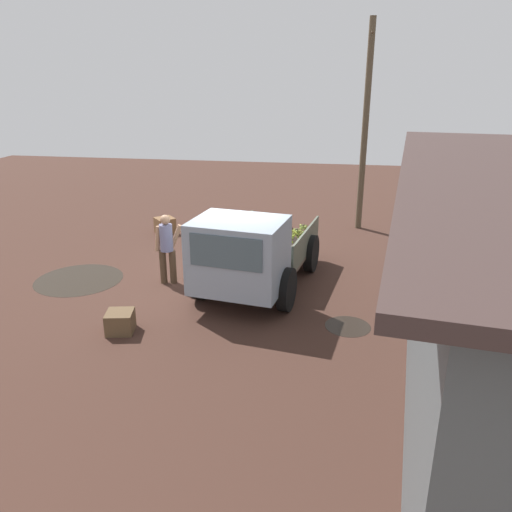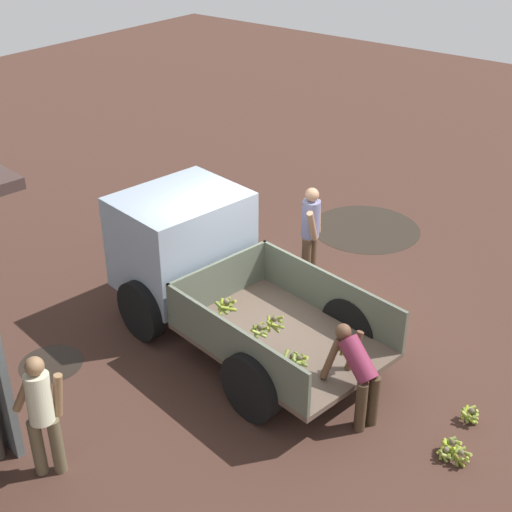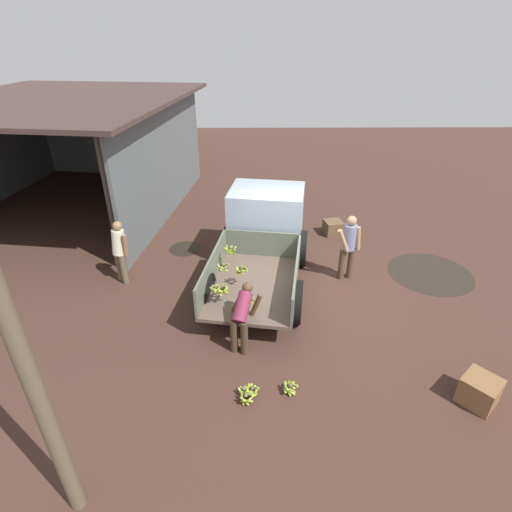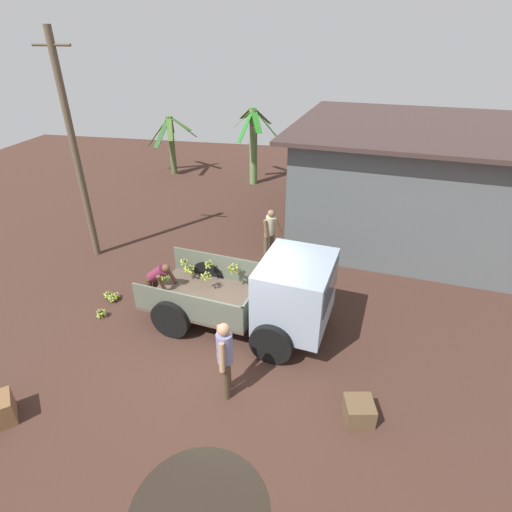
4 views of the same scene
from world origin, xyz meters
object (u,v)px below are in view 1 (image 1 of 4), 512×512
object	(u,v)px
utility_pole	(365,127)
person_foreground_visitor	(167,246)
person_bystander_near_shed	(407,260)
banana_bunch_on_ground_0	(287,238)
banana_bunch_on_ground_2	(286,236)
banana_bunch_on_ground_3	(261,236)
wooden_crate_0	(165,225)
wooden_crate_1	(120,322)
banana_bunch_on_ground_1	(283,237)
person_worker_loading	(284,229)
cargo_truck	(246,255)

from	to	relation	value
utility_pole	person_foreground_visitor	xyz separation A→B (m)	(5.50, -4.65, -2.30)
person_bystander_near_shed	banana_bunch_on_ground_0	xyz separation A→B (m)	(-3.63, -3.04, -0.80)
banana_bunch_on_ground_2	banana_bunch_on_ground_3	xyz separation A→B (m)	(0.20, -0.75, 0.01)
wooden_crate_0	wooden_crate_1	bearing A→B (deg)	11.56
banana_bunch_on_ground_2	wooden_crate_1	xyz separation A→B (m)	(6.39, -2.58, 0.09)
banana_bunch_on_ground_1	banana_bunch_on_ground_3	xyz separation A→B (m)	(0.04, -0.66, 0.01)
utility_pole	person_worker_loading	distance (m)	4.48
person_worker_loading	person_bystander_near_shed	xyz separation A→B (m)	(2.37, 3.00, 0.14)
banana_bunch_on_ground_0	wooden_crate_1	xyz separation A→B (m)	(6.22, -2.62, 0.11)
cargo_truck	person_foreground_visitor	bearing A→B (deg)	-98.75
person_worker_loading	person_bystander_near_shed	bearing A→B (deg)	69.35
person_worker_loading	banana_bunch_on_ground_2	bearing A→B (deg)	-158.90
banana_bunch_on_ground_1	banana_bunch_on_ground_2	bearing A→B (deg)	150.73
utility_pole	banana_bunch_on_ground_2	xyz separation A→B (m)	(1.63, -2.20, -3.12)
wooden_crate_1	person_foreground_visitor	bearing A→B (deg)	177.06
person_bystander_near_shed	banana_bunch_on_ground_3	xyz separation A→B (m)	(-3.60, -3.83, -0.77)
person_bystander_near_shed	banana_bunch_on_ground_3	bearing A→B (deg)	-86.89
utility_pole	person_worker_loading	size ratio (longest dim) A/B	5.02
person_foreground_visitor	banana_bunch_on_ground_3	bearing A→B (deg)	-34.64
utility_pole	cargo_truck	bearing A→B (deg)	-23.04
wooden_crate_0	cargo_truck	bearing A→B (deg)	37.48
cargo_truck	banana_bunch_on_ground_3	size ratio (longest dim) A/B	16.05
utility_pole	person_bystander_near_shed	distance (m)	5.98
utility_pole	wooden_crate_1	distance (m)	9.82
cargo_truck	utility_pole	world-z (taller)	utility_pole
banana_bunch_on_ground_3	person_foreground_visitor	bearing A→B (deg)	-24.86
person_bystander_near_shed	person_foreground_visitor	bearing A→B (deg)	-42.94
person_worker_loading	wooden_crate_0	bearing A→B (deg)	-92.19
utility_pole	wooden_crate_0	distance (m)	6.97
cargo_truck	banana_bunch_on_ground_1	size ratio (longest dim) A/B	17.43
banana_bunch_on_ground_2	banana_bunch_on_ground_3	bearing A→B (deg)	-74.81
banana_bunch_on_ground_0	wooden_crate_1	distance (m)	6.75
person_foreground_visitor	person_bystander_near_shed	bearing A→B (deg)	-99.04
person_worker_loading	wooden_crate_0	world-z (taller)	person_worker_loading
cargo_truck	banana_bunch_on_ground_0	bearing A→B (deg)	-177.03
utility_pole	person_foreground_visitor	bearing A→B (deg)	-40.20
wooden_crate_0	banana_bunch_on_ground_0	bearing A→B (deg)	87.37
utility_pole	banana_bunch_on_ground_1	world-z (taller)	utility_pole
cargo_truck	person_worker_loading	size ratio (longest dim) A/B	3.61
cargo_truck	wooden_crate_1	bearing A→B (deg)	-40.28
cargo_truck	banana_bunch_on_ground_3	xyz separation A→B (m)	(-4.32, -0.34, -0.93)
cargo_truck	person_bystander_near_shed	xyz separation A→B (m)	(-0.72, 3.49, -0.16)
cargo_truck	person_bystander_near_shed	bearing A→B (deg)	110.56
person_worker_loading	wooden_crate_0	xyz separation A→B (m)	(-1.44, -3.97, -0.50)
banana_bunch_on_ground_1	banana_bunch_on_ground_2	world-z (taller)	banana_bunch_on_ground_2
banana_bunch_on_ground_2	wooden_crate_1	world-z (taller)	wooden_crate_1
person_worker_loading	banana_bunch_on_ground_3	distance (m)	1.61
person_bystander_near_shed	wooden_crate_1	size ratio (longest dim) A/B	3.14
cargo_truck	banana_bunch_on_ground_2	bearing A→B (deg)	-176.30
cargo_truck	wooden_crate_0	size ratio (longest dim) A/B	8.39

